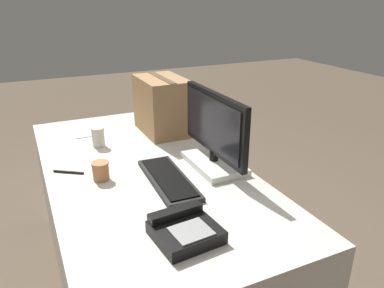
{
  "coord_description": "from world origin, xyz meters",
  "views": [
    {
      "loc": [
        1.6,
        -0.49,
        1.5
      ],
      "look_at": [
        0.17,
        0.18,
        0.87
      ],
      "focal_mm": 35.0,
      "sensor_mm": 36.0,
      "label": 1
    }
  ],
  "objects": [
    {
      "name": "spoon",
      "position": [
        -0.53,
        -0.14,
        0.72
      ],
      "size": [
        0.03,
        0.15,
        0.0
      ],
      "rotation": [
        0.0,
        0.0,
        1.62
      ],
      "color": "silver",
      "rests_on": "office_desk"
    },
    {
      "name": "keyboard",
      "position": [
        0.2,
        0.05,
        0.73
      ],
      "size": [
        0.46,
        0.18,
        0.03
      ],
      "rotation": [
        0.0,
        0.0,
        -0.04
      ],
      "color": "black",
      "rests_on": "office_desk"
    },
    {
      "name": "ground_plane",
      "position": [
        0.0,
        0.0,
        0.0
      ],
      "size": [
        12.0,
        12.0,
        0.0
      ],
      "primitive_type": "plane",
      "color": "brown"
    },
    {
      "name": "cardboard_box",
      "position": [
        -0.44,
        0.27,
        0.89
      ],
      "size": [
        0.37,
        0.25,
        0.33
      ],
      "rotation": [
        0.0,
        0.0,
        0.01
      ],
      "color": "#9E754C",
      "rests_on": "office_desk"
    },
    {
      "name": "office_desk",
      "position": [
        0.0,
        0.0,
        0.36
      ],
      "size": [
        1.8,
        0.9,
        0.72
      ],
      "color": "beige",
      "rests_on": "ground_plane"
    },
    {
      "name": "paper_cup_left",
      "position": [
        -0.36,
        -0.14,
        0.77
      ],
      "size": [
        0.07,
        0.07,
        0.11
      ],
      "color": "beige",
      "rests_on": "office_desk"
    },
    {
      "name": "paper_cup_right",
      "position": [
        0.05,
        -0.22,
        0.76
      ],
      "size": [
        0.08,
        0.08,
        0.09
      ],
      "color": "#BC7547",
      "rests_on": "office_desk"
    },
    {
      "name": "desk_phone",
      "position": [
        0.61,
        -0.05,
        0.75
      ],
      "size": [
        0.22,
        0.23,
        0.08
      ],
      "rotation": [
        0.0,
        0.0,
        0.09
      ],
      "color": "black",
      "rests_on": "office_desk"
    },
    {
      "name": "monitor",
      "position": [
        0.14,
        0.31,
        0.88
      ],
      "size": [
        0.55,
        0.21,
        0.37
      ],
      "color": "white",
      "rests_on": "office_desk"
    },
    {
      "name": "pen_marker",
      "position": [
        -0.08,
        -0.34,
        0.72
      ],
      "size": [
        0.09,
        0.13,
        0.01
      ],
      "rotation": [
        0.0,
        0.0,
        0.97
      ],
      "color": "black",
      "rests_on": "office_desk"
    }
  ]
}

